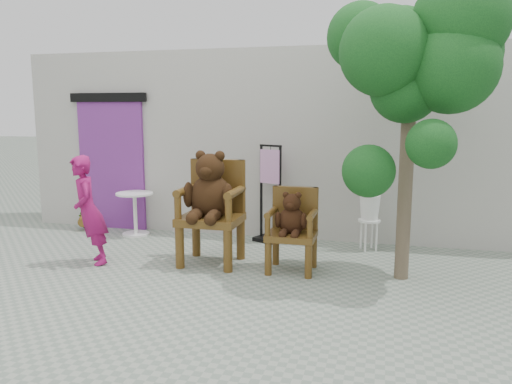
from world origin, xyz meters
TOP-DOWN VIEW (x-y plane):
  - ground_plane at (0.00, 0.00)m, footprint 60.00×60.00m
  - back_wall at (0.00, 3.10)m, footprint 9.00×1.00m
  - doorway at (-3.00, 2.58)m, footprint 1.40×0.11m
  - chair_big at (-0.66, 1.06)m, footprint 0.78×0.80m
  - chair_small at (0.44, 1.01)m, footprint 0.60×0.55m
  - person at (-2.20, 0.59)m, footprint 0.60×0.63m
  - cafe_table at (-2.39, 2.20)m, footprint 0.60×0.60m
  - display_stand at (-0.15, 2.35)m, footprint 0.55×0.50m
  - stool_bucket at (1.37, 2.22)m, footprint 0.32×0.32m
  - tree at (1.94, 1.01)m, footprint 2.02×1.78m
  - potted_plant at (-3.40, 2.35)m, footprint 0.41×0.38m

SIDE VIEW (x-z plane):
  - ground_plane at x=0.00m, z-range 0.00..0.00m
  - potted_plant at x=-3.40m, z-range 0.00..0.38m
  - cafe_table at x=-2.39m, z-range 0.09..0.79m
  - display_stand at x=-0.15m, z-range -0.17..1.34m
  - chair_small at x=0.44m, z-range 0.10..1.15m
  - stool_bucket at x=1.37m, z-range -0.08..1.37m
  - person at x=-2.20m, z-range 0.00..1.45m
  - chair_big at x=-0.66m, z-range 0.12..1.64m
  - doorway at x=-3.00m, z-range 0.00..2.33m
  - back_wall at x=0.00m, z-range 0.00..3.00m
  - tree at x=1.94m, z-range 0.87..4.39m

